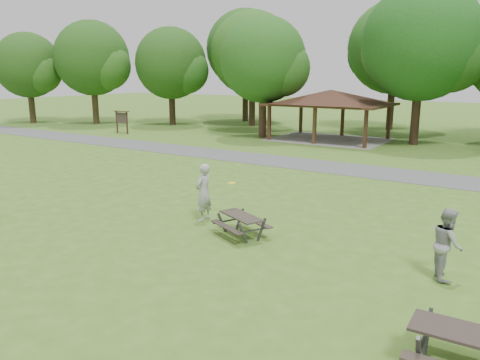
% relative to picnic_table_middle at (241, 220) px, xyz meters
% --- Properties ---
extents(ground, '(160.00, 160.00, 0.00)m').
position_rel_picnic_table_middle_xyz_m(ground, '(-2.21, -2.22, -0.51)').
color(ground, '#406A1E').
rests_on(ground, ground).
extents(asphalt_path, '(120.00, 3.20, 0.02)m').
position_rel_picnic_table_middle_xyz_m(asphalt_path, '(-2.21, 11.78, -0.50)').
color(asphalt_path, '#4F4F51').
rests_on(asphalt_path, ground).
extents(pavilion, '(8.60, 7.01, 3.76)m').
position_rel_picnic_table_middle_xyz_m(pavilion, '(-6.21, 21.78, 2.55)').
color(pavilion, '#3B2015').
rests_on(pavilion, ground).
extents(notice_board, '(1.60, 0.30, 1.88)m').
position_rel_picnic_table_middle_xyz_m(notice_board, '(-22.21, 15.78, 0.80)').
color(notice_board, '#362313').
rests_on(notice_board, ground).
extents(tree_row_a, '(7.56, 7.20, 9.97)m').
position_rel_picnic_table_middle_xyz_m(tree_row_a, '(-30.12, 19.81, 5.64)').
color(tree_row_a, '#332416').
rests_on(tree_row_a, ground).
extents(tree_row_b, '(7.14, 6.80, 9.28)m').
position_rel_picnic_table_middle_xyz_m(tree_row_b, '(-23.13, 23.31, 5.15)').
color(tree_row_b, black).
rests_on(tree_row_b, ground).
extents(tree_row_c, '(8.19, 7.80, 10.67)m').
position_rel_picnic_table_middle_xyz_m(tree_row_c, '(-16.12, 26.81, 6.02)').
color(tree_row_c, black).
rests_on(tree_row_c, ground).
extents(tree_row_d, '(6.93, 6.60, 9.27)m').
position_rel_picnic_table_middle_xyz_m(tree_row_d, '(-11.13, 20.31, 5.26)').
color(tree_row_d, '#302015').
rests_on(tree_row_d, ground).
extents(tree_row_e, '(8.40, 8.00, 11.02)m').
position_rel_picnic_table_middle_xyz_m(tree_row_e, '(-0.11, 22.81, 6.27)').
color(tree_row_e, black).
rests_on(tree_row_e, ground).
extents(tree_deep_a, '(8.40, 8.00, 11.38)m').
position_rel_picnic_table_middle_xyz_m(tree_deep_a, '(-19.11, 30.31, 6.62)').
color(tree_deep_a, black).
rests_on(tree_deep_a, ground).
extents(tree_deep_b, '(8.40, 8.00, 11.13)m').
position_rel_picnic_table_middle_xyz_m(tree_deep_b, '(-4.11, 30.81, 6.37)').
color(tree_deep_b, '#312116').
rests_on(tree_deep_b, ground).
extents(tree_flank_left, '(6.72, 6.40, 8.93)m').
position_rel_picnic_table_middle_xyz_m(tree_flank_left, '(-36.13, 16.81, 5.01)').
color(tree_flank_left, '#2F2315').
rests_on(tree_flank_left, ground).
extents(picnic_table_middle, '(2.00, 1.84, 0.70)m').
position_rel_picnic_table_middle_xyz_m(picnic_table_middle, '(0.00, 0.00, 0.00)').
color(picnic_table_middle, '#2E2721').
rests_on(picnic_table_middle, ground).
extents(picnic_table_far, '(2.01, 1.64, 0.85)m').
position_rel_picnic_table_middle_xyz_m(picnic_table_far, '(6.98, -3.77, 0.11)').
color(picnic_table_far, '#2C2320').
rests_on(picnic_table_far, ground).
extents(frisbee_in_flight, '(0.36, 0.36, 0.02)m').
position_rel_picnic_table_middle_xyz_m(frisbee_in_flight, '(-0.73, 0.57, 0.98)').
color(frisbee_in_flight, yellow).
rests_on(frisbee_in_flight, ground).
extents(frisbee_thrower, '(0.51, 0.74, 1.99)m').
position_rel_picnic_table_middle_xyz_m(frisbee_thrower, '(-1.95, 0.64, 0.48)').
color(frisbee_thrower, '#A3A3A5').
rests_on(frisbee_thrower, ground).
extents(frisbee_catcher, '(0.95, 1.06, 1.79)m').
position_rel_picnic_table_middle_xyz_m(frisbee_catcher, '(5.88, 0.19, 0.38)').
color(frisbee_catcher, '#969699').
rests_on(frisbee_catcher, ground).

